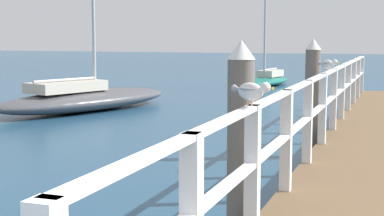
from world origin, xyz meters
TOP-DOWN VIEW (x-y plane):
  - pier_railing at (-1.03, 9.26)m, footprint 0.12×17.03m
  - dock_piling_near at (-1.41, 4.87)m, footprint 0.29×0.29m
  - dock_piling_far at (-1.41, 9.96)m, footprint 0.29×0.29m
  - seagull_foreground at (-1.02, 3.78)m, footprint 0.42×0.30m
  - seagull_background at (-1.02, 8.99)m, footprint 0.39×0.35m
  - boat_1 at (-8.94, 14.52)m, footprint 3.96×6.74m
  - boat_2 at (-5.78, 25.54)m, footprint 2.10×4.39m

SIDE VIEW (x-z plane):
  - boat_2 at x=-5.78m, z-range -2.46..3.06m
  - boat_1 at x=-8.94m, z-range -4.02..4.83m
  - dock_piling_near at x=-1.41m, z-range 0.01..2.22m
  - dock_piling_far at x=-1.41m, z-range 0.01..2.22m
  - pier_railing at x=-1.03m, z-range 0.65..1.79m
  - seagull_foreground at x=-1.02m, z-range 1.69..1.91m
  - seagull_background at x=-1.02m, z-range 1.69..1.91m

